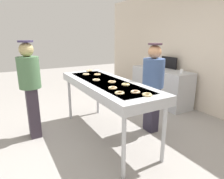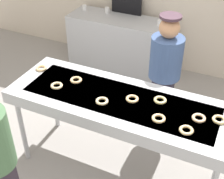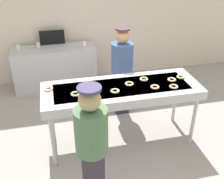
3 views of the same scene
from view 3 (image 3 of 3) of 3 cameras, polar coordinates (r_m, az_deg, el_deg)
The scene contains 20 objects.
ground_plane at distance 4.47m, azimuth 1.85°, elevation -10.71°, with size 16.00×16.00×0.00m, color #9E9993.
back_wall at distance 6.09m, azimuth -4.17°, elevation 15.66°, with size 8.00×0.12×2.89m, color beige.
fryer_conveyor at distance 3.94m, azimuth 2.07°, elevation -0.36°, with size 2.31×0.82×1.00m.
plain_donut_0 at distance 3.76m, azimuth 0.64°, elevation -0.31°, with size 0.13×0.13×0.03m, color beige.
plain_donut_1 at distance 3.97m, azimuth 12.97°, elevation 0.62°, with size 0.13×0.13×0.03m, color #E9C688.
plain_donut_2 at distance 3.91m, azimuth -13.35°, elevation 0.10°, with size 0.13×0.13×0.03m, color #EFC286.
plain_donut_3 at distance 4.11m, azimuth 6.77°, elevation 2.22°, with size 0.13×0.13×0.03m, color #E6D285.
plain_donut_4 at distance 4.16m, azimuth 12.57°, elevation 2.06°, with size 0.13×0.13×0.03m, color #F6C694.
plain_donut_5 at distance 3.72m, azimuth -7.80°, elevation -0.95°, with size 0.13×0.13×0.03m, color beige.
plain_donut_6 at distance 3.91m, azimuth 9.10°, elevation 0.54°, with size 0.13×0.13×0.03m, color #F5C989.
plain_donut_7 at distance 4.28m, azimuth 14.38°, elevation 2.62°, with size 0.13×0.13×0.03m, color #F1D58E.
plain_donut_8 at distance 3.95m, azimuth 3.70°, elevation 1.22°, with size 0.13×0.13×0.03m, color #F3C787.
plain_donut_9 at distance 3.89m, azimuth -6.19°, elevation 0.56°, with size 0.13×0.13×0.03m, color #F3C787.
worker_baker at distance 4.69m, azimuth 2.14°, elevation 5.01°, with size 0.38×0.38×1.62m.
customer_waiting at distance 2.92m, azimuth -4.30°, elevation -11.72°, with size 0.35×0.35×1.67m.
prep_counter at distance 5.92m, azimuth -11.89°, elevation 4.49°, with size 1.72×0.60×0.90m, color #B7BABF.
paper_cup_0 at distance 5.77m, azimuth -5.85°, elevation 9.68°, with size 0.07×0.07×0.09m, color white.
paper_cup_1 at distance 5.87m, azimuth -15.42°, elevation 9.12°, with size 0.07×0.07×0.09m, color white.
paper_cup_2 at distance 5.84m, azimuth -19.29°, elevation 8.43°, with size 0.07×0.07×0.09m, color white.
menu_display at distance 5.93m, azimuth -12.59°, elevation 10.76°, with size 0.52×0.04×0.30m, color black.
Camera 3 is at (-0.90, -3.30, 2.87)m, focal length 43.05 mm.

